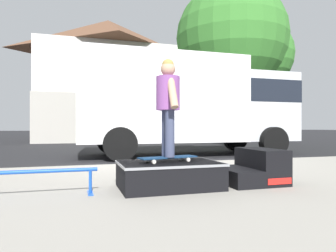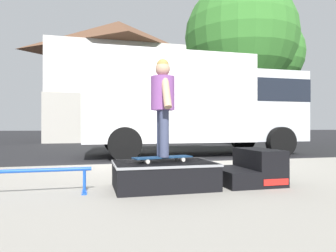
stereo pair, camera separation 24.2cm
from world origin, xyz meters
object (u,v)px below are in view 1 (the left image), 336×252
object	(u,v)px
grind_rail	(26,177)
skater_kid	(168,99)
skateboard	(168,158)
skate_box	(169,174)
box_truck	(189,102)
street_tree_main	(237,43)
kicker_ramp	(254,169)

from	to	relation	value
grind_rail	skater_kid	bearing A→B (deg)	1.76
skateboard	skate_box	bearing A→B (deg)	-50.03
skater_kid	box_truck	distance (m)	5.92
box_truck	street_tree_main	bearing A→B (deg)	45.37
skater_kid	kicker_ramp	bearing A→B (deg)	-0.67
skate_box	skater_kid	world-z (taller)	skater_kid
skateboard	kicker_ramp	bearing A→B (deg)	-0.67
street_tree_main	box_truck	bearing A→B (deg)	-134.63
skateboard	box_truck	xyz separation A→B (m)	(2.34, 5.41, 1.19)
kicker_ramp	street_tree_main	distance (m)	11.90
skate_box	kicker_ramp	world-z (taller)	kicker_ramp
skate_box	grind_rail	size ratio (longest dim) A/B	0.82
skateboard	box_truck	size ratio (longest dim) A/B	0.12
street_tree_main	skateboard	bearing A→B (deg)	-123.98
skater_kid	street_tree_main	world-z (taller)	street_tree_main
kicker_ramp	box_truck	xyz separation A→B (m)	(1.09, 5.43, 1.38)
kicker_ramp	box_truck	world-z (taller)	box_truck
skate_box	street_tree_main	xyz separation A→B (m)	(6.45, 9.60, 4.74)
skater_kid	street_tree_main	bearing A→B (deg)	56.02
kicker_ramp	skater_kid	bearing A→B (deg)	179.33
skate_box	box_truck	size ratio (longest dim) A/B	0.18
kicker_ramp	skater_kid	size ratio (longest dim) A/B	0.65
kicker_ramp	skate_box	bearing A→B (deg)	179.98
grind_rail	street_tree_main	xyz separation A→B (m)	(8.13, 9.64, 4.68)
grind_rail	street_tree_main	world-z (taller)	street_tree_main
grind_rail	skater_kid	xyz separation A→B (m)	(1.66, 0.05, 0.91)
kicker_ramp	skateboard	world-z (taller)	kicker_ramp
kicker_ramp	grind_rail	bearing A→B (deg)	-179.28
skate_box	box_truck	bearing A→B (deg)	66.76
skateboard	box_truck	bearing A→B (deg)	66.60
skateboard	street_tree_main	world-z (taller)	street_tree_main
skater_kid	grind_rail	bearing A→B (deg)	-178.24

